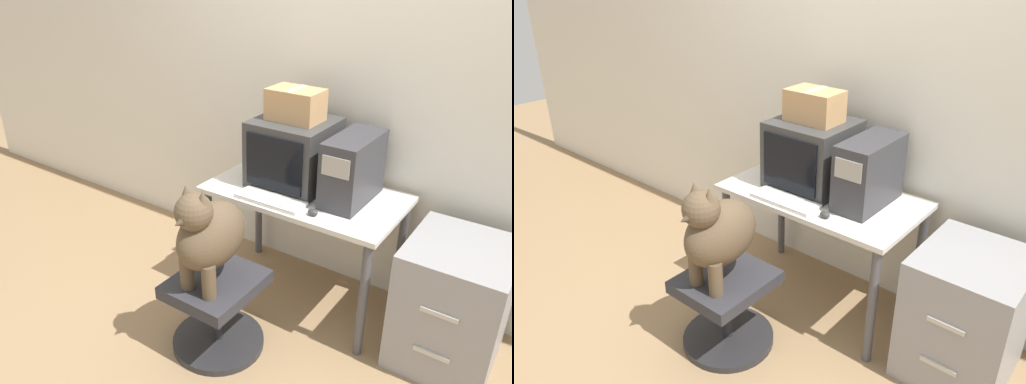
# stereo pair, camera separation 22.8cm
# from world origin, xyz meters

# --- Properties ---
(ground_plane) EXTENTS (12.00, 12.00, 0.00)m
(ground_plane) POSITION_xyz_m (0.00, 0.00, 0.00)
(ground_plane) COLOR #937551
(wall_back) EXTENTS (8.00, 0.05, 2.60)m
(wall_back) POSITION_xyz_m (0.00, 0.71, 1.30)
(wall_back) COLOR silver
(wall_back) RESTS_ON ground_plane
(desk) EXTENTS (1.15, 0.65, 0.75)m
(desk) POSITION_xyz_m (0.00, 0.32, 0.64)
(desk) COLOR silver
(desk) RESTS_ON ground_plane
(crt_monitor) EXTENTS (0.45, 0.45, 0.40)m
(crt_monitor) POSITION_xyz_m (-0.13, 0.38, 0.95)
(crt_monitor) COLOR #383838
(crt_monitor) RESTS_ON desk
(pc_tower) EXTENTS (0.21, 0.45, 0.38)m
(pc_tower) POSITION_xyz_m (0.26, 0.38, 0.94)
(pc_tower) COLOR #333338
(pc_tower) RESTS_ON desk
(keyboard) EXTENTS (0.41, 0.15, 0.03)m
(keyboard) POSITION_xyz_m (-0.09, 0.09, 0.76)
(keyboard) COLOR silver
(keyboard) RESTS_ON desk
(computer_mouse) EXTENTS (0.06, 0.04, 0.04)m
(computer_mouse) POSITION_xyz_m (0.18, 0.09, 0.77)
(computer_mouse) COLOR #333333
(computer_mouse) RESTS_ON desk
(office_chair) EXTENTS (0.52, 0.52, 0.45)m
(office_chair) POSITION_xyz_m (-0.16, -0.33, 0.24)
(office_chair) COLOR #262628
(office_chair) RESTS_ON ground_plane
(dog) EXTENTS (0.27, 0.48, 0.59)m
(dog) POSITION_xyz_m (-0.16, -0.38, 0.75)
(dog) COLOR brown
(dog) RESTS_ON office_chair
(filing_cabinet) EXTENTS (0.51, 0.58, 0.70)m
(filing_cabinet) POSITION_xyz_m (0.92, 0.31, 0.35)
(filing_cabinet) COLOR gray
(filing_cabinet) RESTS_ON ground_plane
(cardboard_box) EXTENTS (0.30, 0.21, 0.18)m
(cardboard_box) POSITION_xyz_m (-0.13, 0.39, 1.24)
(cardboard_box) COLOR tan
(cardboard_box) RESTS_ON crt_monitor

